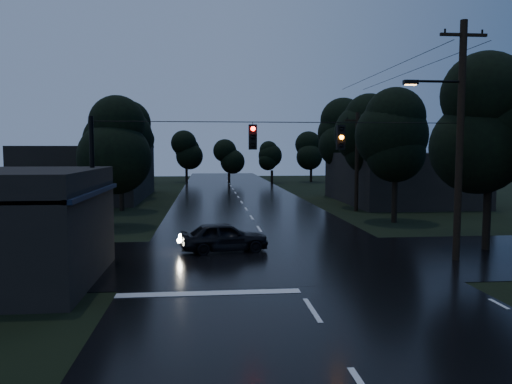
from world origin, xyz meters
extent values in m
cube|color=black|center=(0.00, 30.00, 0.00)|extent=(12.00, 120.00, 0.02)
cube|color=black|center=(0.00, 12.00, 0.00)|extent=(60.00, 9.00, 0.02)
cube|color=black|center=(-10.00, 9.00, 3.20)|extent=(6.00, 7.00, 0.12)
cube|color=black|center=(-7.00, 9.00, 3.20)|extent=(0.30, 7.00, 0.15)
cylinder|color=black|center=(-7.20, 6.00, 1.50)|extent=(0.10, 0.10, 3.00)
cylinder|color=black|center=(-7.20, 12.00, 1.50)|extent=(0.10, 0.10, 3.00)
cube|color=#FFDD66|center=(-7.05, 7.50, 2.50)|extent=(0.06, 1.60, 0.50)
cube|color=#FFDD66|center=(-7.05, 10.20, 2.50)|extent=(0.06, 1.20, 0.50)
cube|color=black|center=(14.00, 34.00, 2.20)|extent=(10.00, 14.00, 4.40)
cube|color=black|center=(-14.00, 40.00, 2.50)|extent=(10.00, 16.00, 5.00)
cylinder|color=black|center=(7.50, 11.00, 5.00)|extent=(0.30, 0.30, 10.00)
cube|color=black|center=(7.50, 11.00, 9.40)|extent=(2.00, 0.12, 0.12)
cylinder|color=black|center=(6.40, 11.00, 7.50)|extent=(2.20, 0.10, 0.10)
cube|color=black|center=(5.30, 11.00, 7.45)|extent=(0.60, 0.25, 0.18)
cube|color=#FFB266|center=(5.30, 11.00, 7.35)|extent=(0.45, 0.18, 0.03)
cylinder|color=black|center=(8.30, 28.00, 3.75)|extent=(0.30, 0.30, 7.50)
cube|color=black|center=(8.30, 28.00, 6.90)|extent=(2.00, 0.12, 0.12)
cylinder|color=black|center=(-7.50, 11.00, 3.00)|extent=(0.18, 0.18, 6.00)
cylinder|color=black|center=(0.00, 11.00, 5.80)|extent=(15.00, 0.03, 0.03)
cube|color=black|center=(-1.20, 11.00, 5.20)|extent=(0.32, 0.25, 1.00)
sphere|color=#FF0C07|center=(-1.20, 10.85, 5.20)|extent=(0.18, 0.18, 0.18)
cube|color=black|center=(2.40, 11.00, 5.20)|extent=(0.32, 0.25, 1.00)
sphere|color=orange|center=(2.40, 10.85, 5.20)|extent=(0.18, 0.18, 0.18)
cylinder|color=black|center=(10.00, 13.00, 1.40)|extent=(0.36, 0.36, 2.80)
sphere|color=black|center=(10.00, 13.00, 4.80)|extent=(4.48, 4.48, 4.48)
sphere|color=black|center=(10.00, 13.00, 6.00)|extent=(4.48, 4.48, 4.48)
sphere|color=black|center=(10.00, 13.00, 7.20)|extent=(4.48, 4.48, 4.48)
cylinder|color=black|center=(-9.00, 22.00, 1.22)|extent=(0.36, 0.36, 2.45)
sphere|color=black|center=(-9.00, 22.00, 4.20)|extent=(3.92, 3.92, 3.92)
sphere|color=black|center=(-9.00, 22.00, 5.25)|extent=(3.92, 3.92, 3.92)
sphere|color=black|center=(-9.00, 22.00, 6.30)|extent=(3.92, 3.92, 3.92)
cylinder|color=black|center=(-9.60, 30.00, 1.31)|extent=(0.36, 0.36, 2.62)
sphere|color=black|center=(-9.60, 30.00, 4.50)|extent=(4.20, 4.20, 4.20)
sphere|color=black|center=(-9.60, 30.00, 5.62)|extent=(4.20, 4.20, 4.20)
sphere|color=black|center=(-9.60, 30.00, 6.75)|extent=(4.20, 4.20, 4.20)
cylinder|color=black|center=(-10.20, 40.00, 1.40)|extent=(0.36, 0.36, 2.80)
sphere|color=black|center=(-10.20, 40.00, 4.80)|extent=(4.48, 4.48, 4.48)
sphere|color=black|center=(-10.20, 40.00, 6.00)|extent=(4.48, 4.48, 4.48)
sphere|color=black|center=(-10.20, 40.00, 7.20)|extent=(4.48, 4.48, 4.48)
cylinder|color=black|center=(9.00, 22.00, 1.31)|extent=(0.36, 0.36, 2.62)
sphere|color=black|center=(9.00, 22.00, 4.50)|extent=(4.20, 4.20, 4.20)
sphere|color=black|center=(9.00, 22.00, 5.62)|extent=(4.20, 4.20, 4.20)
sphere|color=black|center=(9.00, 22.00, 6.75)|extent=(4.20, 4.20, 4.20)
cylinder|color=black|center=(9.60, 30.00, 1.40)|extent=(0.36, 0.36, 2.80)
sphere|color=black|center=(9.60, 30.00, 4.80)|extent=(4.48, 4.48, 4.48)
sphere|color=black|center=(9.60, 30.00, 6.00)|extent=(4.48, 4.48, 4.48)
sphere|color=black|center=(9.60, 30.00, 7.20)|extent=(4.48, 4.48, 4.48)
cylinder|color=black|center=(10.20, 40.00, 1.49)|extent=(0.36, 0.36, 2.97)
sphere|color=black|center=(10.20, 40.00, 5.10)|extent=(4.76, 4.76, 4.76)
sphere|color=black|center=(10.20, 40.00, 6.38)|extent=(4.76, 4.76, 4.76)
sphere|color=black|center=(10.20, 40.00, 7.65)|extent=(4.76, 4.76, 4.76)
imported|color=black|center=(-2.26, 13.80, 0.69)|extent=(4.25, 2.25, 1.38)
camera|label=1|loc=(-3.03, -9.00, 4.70)|focal=35.00mm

